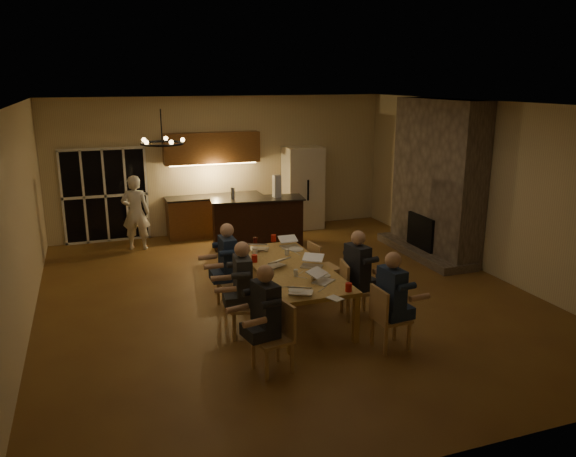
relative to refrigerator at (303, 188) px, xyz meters
The scene contains 44 objects.
floor 4.67m from the refrigerator, 114.60° to the right, with size 9.00×9.00×0.00m, color brown.
back_wall 2.03m from the refrigerator, 168.98° to the left, with size 8.00×0.04×3.20m, color beige.
left_wall 7.25m from the refrigerator, 144.97° to the right, with size 0.04×9.00×3.20m, color beige.
right_wall 4.70m from the refrigerator, 62.94° to the right, with size 0.04×9.00×3.20m, color beige.
ceiling 5.08m from the refrigerator, 114.60° to the right, with size 8.00×9.00×0.04m, color white.
french_doors 4.61m from the refrigerator, behind, with size 1.86×0.08×2.10m, color black.
fireplace 3.51m from the refrigerator, 58.61° to the right, with size 0.58×2.50×3.20m, color #6D6056.
kitchenette 2.21m from the refrigerator, behind, with size 2.24×0.68×2.40m, color brown, non-canonical shape.
refrigerator is the anchor object (origin of this frame).
dining_table 5.28m from the refrigerator, 113.03° to the right, with size 1.10×2.71×0.75m, color tan.
bar_island 1.98m from the refrigerator, 141.97° to the right, with size 2.01×0.68×1.08m, color black.
chair_left_near 7.14m from the refrigerator, 114.14° to the right, with size 0.44×0.44×0.89m, color tan, non-canonical shape.
chair_left_mid 6.17m from the refrigerator, 118.59° to the right, with size 0.44×0.44×0.89m, color tan, non-canonical shape.
chair_left_far 5.21m from the refrigerator, 123.79° to the right, with size 0.44×0.44×0.89m, color tan, non-canonical shape.
chair_right_near 6.57m from the refrigerator, 100.49° to the right, with size 0.44×0.44×0.89m, color tan, non-canonical shape.
chair_right_mid 5.49m from the refrigerator, 102.33° to the right, with size 0.44×0.44×0.89m, color tan, non-canonical shape.
chair_right_far 4.40m from the refrigerator, 106.21° to the right, with size 0.44×0.44×0.89m, color tan, non-canonical shape.
person_left_near 7.04m from the refrigerator, 114.87° to the right, with size 0.60×0.60×1.38m, color #22262C, non-canonical shape.
person_right_near 6.56m from the refrigerator, 100.63° to the right, with size 0.60×0.60×1.38m, color #1D274A, non-canonical shape.
person_left_mid 6.08m from the refrigerator, 119.18° to the right, with size 0.60×0.60×1.38m, color #373B41, non-canonical shape.
person_right_mid 5.46m from the refrigerator, 102.32° to the right, with size 0.60×0.60×1.38m, color #22262C, non-canonical shape.
person_left_far 5.15m from the refrigerator, 124.59° to the right, with size 0.60×0.60×1.38m, color #1D274A, non-canonical shape.
standing_person 4.07m from the refrigerator, behind, with size 0.59×0.39×1.62m, color silver.
chandelier 6.59m from the refrigerator, 128.33° to the right, with size 0.57×0.57×0.03m, color black.
laptop_a 6.33m from the refrigerator, 111.31° to the right, with size 0.32×0.28×0.23m, color silver, non-canonical shape.
laptop_b 5.91m from the refrigerator, 108.19° to the right, with size 0.32×0.28×0.23m, color silver, non-canonical shape.
laptop_c 5.24m from the refrigerator, 115.96° to the right, with size 0.32×0.28×0.23m, color silver, non-canonical shape.
laptop_d 5.23m from the refrigerator, 109.58° to the right, with size 0.32×0.28×0.23m, color silver, non-canonical shape.
laptop_e 4.39m from the refrigerator, 120.93° to the right, with size 0.32×0.28×0.23m, color silver, non-canonical shape.
laptop_f 4.19m from the refrigerator, 114.16° to the right, with size 0.32×0.28×0.23m, color silver, non-canonical shape.
mug_front 5.66m from the refrigerator, 112.13° to the right, with size 0.07×0.07×0.10m, color silver.
mug_mid 4.65m from the refrigerator, 114.32° to the right, with size 0.07×0.07×0.10m, color silver.
mug_back 4.64m from the refrigerator, 121.05° to the right, with size 0.09×0.09×0.10m, color silver.
redcup_near 6.29m from the refrigerator, 105.33° to the right, with size 0.09×0.09×0.12m, color red.
redcup_mid 5.08m from the refrigerator, 119.83° to the right, with size 0.09×0.09×0.12m, color red.
redcup_far 3.87m from the refrigerator, 118.91° to the right, with size 0.09×0.09×0.12m, color red.
can_silver 5.80m from the refrigerator, 109.60° to the right, with size 0.07×0.07×0.12m, color #B2B2B7.
can_cola 4.11m from the refrigerator, 122.91° to the right, with size 0.07×0.07×0.12m, color #3F0F0C.
plate_near 5.67m from the refrigerator, 108.03° to the right, with size 0.22×0.22×0.02m, color silver.
plate_left 6.26m from the refrigerator, 111.87° to the right, with size 0.23×0.23×0.02m, color silver.
plate_far 4.35m from the refrigerator, 112.56° to the right, with size 0.25×0.25×0.02m, color silver.
notepad 6.55m from the refrigerator, 107.32° to the right, with size 0.15×0.21×0.01m, color white.
bar_bottle 2.29m from the refrigerator, 152.64° to the right, with size 0.08×0.08×0.24m, color #99999E.
bar_blender 1.65m from the refrigerator, 131.62° to the right, with size 0.15×0.15×0.48m, color silver.
Camera 1 is at (-2.98, -8.45, 3.59)m, focal length 35.00 mm.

